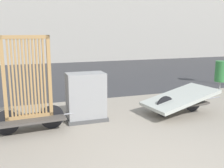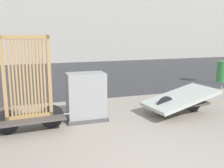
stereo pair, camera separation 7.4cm
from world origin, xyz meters
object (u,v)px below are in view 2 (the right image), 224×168
bike_cart_with_bedframe (29,98)px  trash_bin (223,72)px  bike_cart_with_mattress (180,99)px  utility_cabinet (86,99)px

bike_cart_with_bedframe → trash_bin: 6.37m
bike_cart_with_bedframe → bike_cart_with_mattress: (3.47, 0.00, -0.32)m
utility_cabinet → trash_bin: bearing=15.7°
bike_cart_with_bedframe → bike_cart_with_mattress: bearing=-4.3°
trash_bin → bike_cart_with_bedframe: bearing=-164.7°
utility_cabinet → trash_bin: size_ratio=1.06×
bike_cart_with_mattress → trash_bin: (2.67, 1.68, 0.30)m
utility_cabinet → trash_bin: 5.12m
bike_cart_with_bedframe → utility_cabinet: (1.22, 0.30, -0.19)m
trash_bin → bike_cart_with_mattress: bearing=-147.8°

